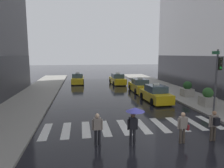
# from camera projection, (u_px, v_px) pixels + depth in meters

# --- Properties ---
(ground_plane) EXTENTS (160.00, 160.00, 0.00)m
(ground_plane) POSITION_uv_depth(u_px,v_px,m) (149.00, 148.00, 10.02)
(ground_plane) COLOR black
(crosswalk_markings) EXTENTS (11.30, 2.80, 0.01)m
(crosswalk_markings) POSITION_uv_depth(u_px,v_px,m) (133.00, 126.00, 12.95)
(crosswalk_markings) COLOR silver
(crosswalk_markings) RESTS_ON ground
(traffic_light_pole) EXTENTS (0.44, 0.84, 4.80)m
(traffic_light_pole) POSITION_uv_depth(u_px,v_px,m) (218.00, 72.00, 15.29)
(traffic_light_pole) COLOR #47474C
(traffic_light_pole) RESTS_ON curb_right
(taxi_lead) EXTENTS (2.09, 4.61, 1.80)m
(taxi_lead) POSITION_uv_depth(u_px,v_px,m) (155.00, 94.00, 19.67)
(taxi_lead) COLOR yellow
(taxi_lead) RESTS_ON ground
(taxi_second) EXTENTS (1.94, 4.55, 1.80)m
(taxi_second) POSITION_uv_depth(u_px,v_px,m) (140.00, 86.00, 24.76)
(taxi_second) COLOR yellow
(taxi_second) RESTS_ON ground
(taxi_third) EXTENTS (2.09, 4.61, 1.80)m
(taxi_third) POSITION_uv_depth(u_px,v_px,m) (117.00, 79.00, 31.26)
(taxi_third) COLOR yellow
(taxi_third) RESTS_ON ground
(taxi_fourth) EXTENTS (1.99, 4.57, 1.80)m
(taxi_fourth) POSITION_uv_depth(u_px,v_px,m) (78.00, 79.00, 31.79)
(taxi_fourth) COLOR yellow
(taxi_fourth) RESTS_ON ground
(pedestrian_with_umbrella) EXTENTS (0.96, 0.96, 1.94)m
(pedestrian_with_umbrella) POSITION_uv_depth(u_px,v_px,m) (134.00, 116.00, 10.17)
(pedestrian_with_umbrella) COLOR black
(pedestrian_with_umbrella) RESTS_ON ground
(pedestrian_with_backpack) EXTENTS (0.55, 0.43, 1.65)m
(pedestrian_with_backpack) POSITION_uv_depth(u_px,v_px,m) (214.00, 124.00, 10.63)
(pedestrian_with_backpack) COLOR #473D33
(pedestrian_with_backpack) RESTS_ON ground
(pedestrian_with_handbag) EXTENTS (0.60, 0.24, 1.65)m
(pedestrian_with_handbag) POSITION_uv_depth(u_px,v_px,m) (183.00, 126.00, 10.39)
(pedestrian_with_handbag) COLOR #473D33
(pedestrian_with_handbag) RESTS_ON ground
(pedestrian_plain_coat) EXTENTS (0.55, 0.24, 1.65)m
(pedestrian_plain_coat) POSITION_uv_depth(u_px,v_px,m) (97.00, 127.00, 10.19)
(pedestrian_plain_coat) COLOR black
(pedestrian_plain_coat) RESTS_ON ground
(planter_near_corner) EXTENTS (1.10, 1.10, 1.60)m
(planter_near_corner) POSITION_uv_depth(u_px,v_px,m) (208.00, 98.00, 17.46)
(planter_near_corner) COLOR #A8A399
(planter_near_corner) RESTS_ON curb_right
(planter_mid_block) EXTENTS (1.10, 1.10, 1.60)m
(planter_mid_block) POSITION_uv_depth(u_px,v_px,m) (187.00, 89.00, 21.51)
(planter_mid_block) COLOR #A8A399
(planter_mid_block) RESTS_ON curb_right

